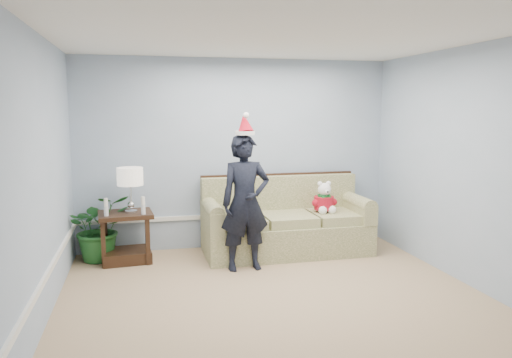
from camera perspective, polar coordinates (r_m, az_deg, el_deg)
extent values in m
cube|color=tan|center=(5.13, 3.31, -14.97)|extent=(4.50, 5.00, 0.02)
cube|color=white|center=(4.77, 3.58, 16.66)|extent=(4.50, 5.00, 0.02)
cube|color=#A2B2CF|center=(7.19, -2.28, 2.89)|extent=(4.50, 0.02, 2.70)
cube|color=#A2B2CF|center=(2.51, 20.16, -7.29)|extent=(4.50, 0.02, 2.70)
cube|color=#A2B2CF|center=(4.66, -24.28, -0.61)|extent=(0.02, 5.00, 2.70)
cube|color=#A2B2CF|center=(5.82, 25.28, 0.93)|extent=(0.02, 5.00, 2.70)
cube|color=white|center=(7.30, -2.20, -4.18)|extent=(4.48, 0.03, 0.06)
cube|color=white|center=(4.86, -23.37, -11.15)|extent=(0.03, 4.98, 0.06)
cube|color=#5C6A32|center=(7.00, 3.48, -6.68)|extent=(2.27, 0.99, 0.43)
cube|color=#5C6A32|center=(6.72, -2.13, -4.84)|extent=(0.68, 0.78, 0.13)
cube|color=#5C6A32|center=(6.89, 3.63, -4.53)|extent=(0.68, 0.78, 0.13)
cube|color=#5C6A32|center=(7.12, 9.06, -4.21)|extent=(0.68, 0.78, 0.13)
cube|color=#5C6A32|center=(7.24, 2.68, -2.00)|extent=(2.27, 0.23, 0.60)
cube|color=black|center=(7.26, 2.54, 0.45)|extent=(2.27, 0.08, 0.05)
cube|color=#5C6A32|center=(6.70, -5.04, -4.33)|extent=(0.20, 0.97, 0.26)
cube|color=#5C6A32|center=(7.28, 11.36, -3.46)|extent=(0.20, 0.97, 0.26)
cube|color=#311A11|center=(6.72, -14.71, -3.95)|extent=(0.73, 0.63, 0.05)
cube|color=#311A11|center=(6.85, -14.55, -8.47)|extent=(0.65, 0.55, 0.15)
cube|color=#311A11|center=(6.59, -17.06, -6.97)|extent=(0.06, 0.06, 0.66)
cube|color=#311A11|center=(6.57, -12.27, -6.83)|extent=(0.06, 0.06, 0.66)
cube|color=#311A11|center=(7.01, -16.83, -6.06)|extent=(0.06, 0.06, 0.66)
cube|color=#311A11|center=(6.99, -12.33, -5.93)|extent=(0.06, 0.06, 0.66)
cylinder|color=silver|center=(6.68, -14.07, -3.63)|extent=(0.16, 0.16, 0.03)
sphere|color=silver|center=(6.66, -14.09, -2.89)|extent=(0.09, 0.09, 0.09)
cylinder|color=silver|center=(6.64, -14.14, -1.66)|extent=(0.02, 0.02, 0.33)
cylinder|color=beige|center=(6.60, -14.20, 0.29)|extent=(0.33, 0.33, 0.23)
cylinder|color=silver|center=(6.55, -16.75, -3.54)|extent=(0.06, 0.06, 0.12)
cylinder|color=white|center=(6.53, -16.79, -2.56)|extent=(0.05, 0.05, 0.10)
cylinder|color=silver|center=(6.53, -12.76, -3.42)|extent=(0.06, 0.06, 0.12)
cylinder|color=white|center=(6.51, -12.79, -2.44)|extent=(0.05, 0.05, 0.10)
imported|color=#205D24|center=(6.92, -17.45, -5.29)|extent=(0.98, 0.91, 0.89)
imported|color=black|center=(6.16, -1.23, -2.73)|extent=(0.64, 0.44, 1.69)
cylinder|color=white|center=(6.06, -1.26, 5.29)|extent=(0.29, 0.29, 0.05)
cone|color=#B7132B|center=(6.07, -1.30, 6.42)|extent=(0.25, 0.30, 0.28)
sphere|color=white|center=(5.99, -1.14, 7.29)|extent=(0.07, 0.07, 0.07)
sphere|color=white|center=(7.03, 7.76, -2.72)|extent=(0.26, 0.26, 0.26)
cylinder|color=#B7132B|center=(7.03, 7.76, -2.72)|extent=(0.29, 0.29, 0.18)
cylinder|color=#125D23|center=(7.02, 7.78, -1.91)|extent=(0.19, 0.19, 0.03)
sphere|color=white|center=(6.92, 7.56, -3.58)|extent=(0.12, 0.12, 0.12)
sphere|color=white|center=(6.97, 8.63, -3.51)|extent=(0.12, 0.12, 0.12)
sphere|color=white|center=(6.99, 7.82, -1.19)|extent=(0.18, 0.18, 0.18)
sphere|color=black|center=(6.89, 8.15, -1.46)|extent=(0.03, 0.03, 0.03)
sphere|color=white|center=(6.97, 7.31, -0.55)|extent=(0.07, 0.07, 0.07)
sphere|color=white|center=(7.01, 8.29, -0.51)|extent=(0.07, 0.07, 0.07)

